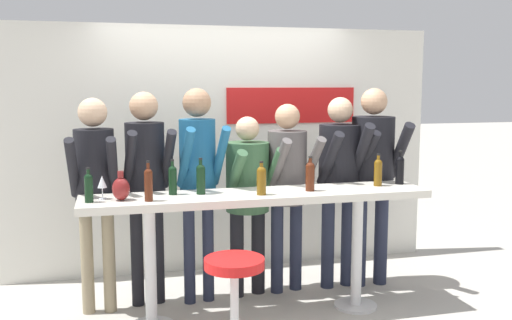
{
  "coord_description": "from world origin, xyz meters",
  "views": [
    {
      "loc": [
        -1.12,
        -4.28,
        1.88
      ],
      "look_at": [
        0.0,
        0.08,
        1.28
      ],
      "focal_mm": 40.0,
      "sensor_mm": 36.0,
      "label": 1
    }
  ],
  "objects_px": {
    "person_right": "(340,171)",
    "wine_bottle_6": "(173,179)",
    "person_center_left": "(198,168)",
    "person_far_right": "(373,165)",
    "wine_bottle_2": "(261,179)",
    "bar_stool": "(234,290)",
    "wine_bottle_1": "(148,183)",
    "person_far_left": "(95,180)",
    "decorative_vase": "(121,188)",
    "wine_bottle_4": "(201,177)",
    "wine_bottle_7": "(310,175)",
    "wine_bottle_5": "(89,186)",
    "tasting_table": "(258,212)",
    "person_center_right": "(288,176)",
    "wine_glass_0": "(102,183)",
    "wine_bottle_3": "(378,171)",
    "wine_bottle_0": "(400,169)",
    "person_center": "(248,187)",
    "person_left": "(146,172)"
  },
  "relations": [
    {
      "from": "person_center_left",
      "to": "wine_glass_0",
      "type": "distance_m",
      "value": 0.87
    },
    {
      "from": "person_center_right",
      "to": "decorative_vase",
      "type": "relative_size",
      "value": 7.75
    },
    {
      "from": "wine_bottle_1",
      "to": "wine_bottle_6",
      "type": "height_order",
      "value": "wine_bottle_1"
    },
    {
      "from": "person_far_right",
      "to": "wine_bottle_6",
      "type": "distance_m",
      "value": 1.91
    },
    {
      "from": "wine_bottle_6",
      "to": "wine_bottle_7",
      "type": "distance_m",
      "value": 1.09
    },
    {
      "from": "person_center",
      "to": "bar_stool",
      "type": "bearing_deg",
      "value": -119.62
    },
    {
      "from": "person_center_left",
      "to": "wine_bottle_6",
      "type": "height_order",
      "value": "person_center_left"
    },
    {
      "from": "person_far_left",
      "to": "person_center",
      "type": "relative_size",
      "value": 1.11
    },
    {
      "from": "person_far_left",
      "to": "decorative_vase",
      "type": "distance_m",
      "value": 0.49
    },
    {
      "from": "person_center_left",
      "to": "person_right",
      "type": "distance_m",
      "value": 1.31
    },
    {
      "from": "wine_bottle_7",
      "to": "person_center",
      "type": "bearing_deg",
      "value": 125.69
    },
    {
      "from": "person_left",
      "to": "person_far_right",
      "type": "distance_m",
      "value": 2.05
    },
    {
      "from": "person_right",
      "to": "wine_glass_0",
      "type": "xyz_separation_m",
      "value": [
        -2.09,
        -0.46,
        0.06
      ]
    },
    {
      "from": "person_far_left",
      "to": "decorative_vase",
      "type": "height_order",
      "value": "person_far_left"
    },
    {
      "from": "person_right",
      "to": "wine_bottle_2",
      "type": "bearing_deg",
      "value": -152.22
    },
    {
      "from": "person_left",
      "to": "wine_bottle_2",
      "type": "distance_m",
      "value": 1.03
    },
    {
      "from": "wine_bottle_4",
      "to": "decorative_vase",
      "type": "relative_size",
      "value": 1.29
    },
    {
      "from": "bar_stool",
      "to": "person_far_left",
      "type": "xyz_separation_m",
      "value": [
        -0.93,
        0.99,
        0.65
      ]
    },
    {
      "from": "wine_bottle_5",
      "to": "decorative_vase",
      "type": "height_order",
      "value": "wine_bottle_5"
    },
    {
      "from": "person_center_left",
      "to": "person_far_right",
      "type": "relative_size",
      "value": 1.0
    },
    {
      "from": "person_center_left",
      "to": "person_right",
      "type": "height_order",
      "value": "person_center_left"
    },
    {
      "from": "person_center_right",
      "to": "wine_glass_0",
      "type": "height_order",
      "value": "person_center_right"
    },
    {
      "from": "person_left",
      "to": "wine_bottle_3",
      "type": "bearing_deg",
      "value": -20.82
    },
    {
      "from": "wine_bottle_2",
      "to": "decorative_vase",
      "type": "distance_m",
      "value": 1.05
    },
    {
      "from": "person_far_left",
      "to": "wine_glass_0",
      "type": "bearing_deg",
      "value": -77.88
    },
    {
      "from": "tasting_table",
      "to": "person_center_right",
      "type": "xyz_separation_m",
      "value": [
        0.4,
        0.51,
        0.19
      ]
    },
    {
      "from": "wine_bottle_2",
      "to": "decorative_vase",
      "type": "xyz_separation_m",
      "value": [
        -1.05,
        0.05,
        -0.03
      ]
    },
    {
      "from": "person_center_right",
      "to": "wine_bottle_6",
      "type": "bearing_deg",
      "value": -168.75
    },
    {
      "from": "tasting_table",
      "to": "person_right",
      "type": "xyz_separation_m",
      "value": [
        0.9,
        0.51,
        0.22
      ]
    },
    {
      "from": "wine_bottle_5",
      "to": "wine_bottle_6",
      "type": "height_order",
      "value": "wine_bottle_6"
    },
    {
      "from": "wine_glass_0",
      "to": "decorative_vase",
      "type": "height_order",
      "value": "decorative_vase"
    },
    {
      "from": "person_center_right",
      "to": "tasting_table",
      "type": "bearing_deg",
      "value": -138.6
    },
    {
      "from": "person_center_left",
      "to": "wine_bottle_3",
      "type": "relative_size",
      "value": 6.75
    },
    {
      "from": "tasting_table",
      "to": "decorative_vase",
      "type": "distance_m",
      "value": 1.08
    },
    {
      "from": "person_center_left",
      "to": "person_center_right",
      "type": "height_order",
      "value": "person_center_left"
    },
    {
      "from": "bar_stool",
      "to": "wine_bottle_0",
      "type": "height_order",
      "value": "wine_bottle_0"
    },
    {
      "from": "person_center_right",
      "to": "person_right",
      "type": "distance_m",
      "value": 0.5
    },
    {
      "from": "person_left",
      "to": "person_right",
      "type": "relative_size",
      "value": 1.03
    },
    {
      "from": "wine_bottle_4",
      "to": "wine_bottle_7",
      "type": "relative_size",
      "value": 1.01
    },
    {
      "from": "wine_bottle_3",
      "to": "wine_bottle_4",
      "type": "xyz_separation_m",
      "value": [
        -1.5,
        0.01,
        0.0
      ]
    },
    {
      "from": "person_far_right",
      "to": "wine_bottle_5",
      "type": "height_order",
      "value": "person_far_right"
    },
    {
      "from": "person_right",
      "to": "wine_bottle_6",
      "type": "distance_m",
      "value": 1.62
    },
    {
      "from": "wine_bottle_3",
      "to": "wine_bottle_5",
      "type": "distance_m",
      "value": 2.33
    },
    {
      "from": "wine_bottle_6",
      "to": "wine_bottle_7",
      "type": "relative_size",
      "value": 0.98
    },
    {
      "from": "person_right",
      "to": "wine_bottle_0",
      "type": "xyz_separation_m",
      "value": [
        0.37,
        -0.43,
        0.07
      ]
    },
    {
      "from": "person_far_left",
      "to": "person_center_left",
      "type": "relative_size",
      "value": 0.96
    },
    {
      "from": "wine_glass_0",
      "to": "wine_bottle_1",
      "type": "bearing_deg",
      "value": -26.1
    },
    {
      "from": "bar_stool",
      "to": "wine_bottle_1",
      "type": "distance_m",
      "value": 0.99
    },
    {
      "from": "person_right",
      "to": "decorative_vase",
      "type": "relative_size",
      "value": 8.0
    },
    {
      "from": "person_far_left",
      "to": "wine_bottle_4",
      "type": "bearing_deg",
      "value": -21.53
    }
  ]
}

